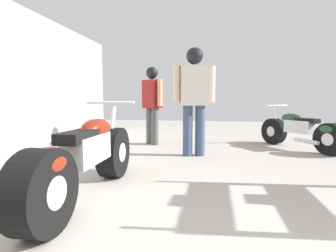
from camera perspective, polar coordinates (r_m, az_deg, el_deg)
The scene contains 6 objects.
ground_plane at distance 3.98m, azimuth 7.38°, elevation -7.93°, with size 16.04×16.04×0.00m, color #A8A399.
garage_partition_left at distance 5.25m, azimuth -32.30°, elevation 9.13°, with size 0.08×7.35×2.66m, color #B7B5AD.
motorcycle_maroon_cruiser at distance 2.52m, azimuth -18.10°, elevation -7.17°, with size 0.59×2.00×0.93m.
motorcycle_black_naked at distance 5.51m, azimuth 27.74°, elevation -0.99°, with size 1.16×1.61×0.85m.
mechanic_in_blue at distance 4.29m, azimuth 5.93°, elevation 7.68°, with size 0.71×0.37×1.81m.
mechanic_with_helmet at distance 5.42m, azimuth -3.61°, elevation 6.23°, with size 0.56×0.49×1.65m.
Camera 1 is at (0.20, -0.53, 0.93)m, focal length 27.05 mm.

